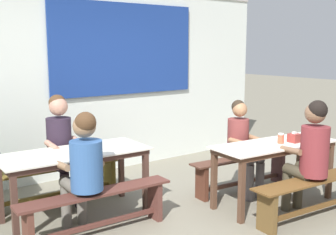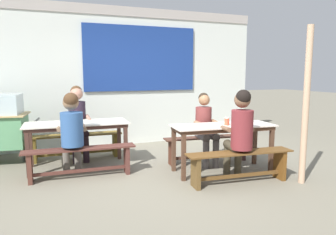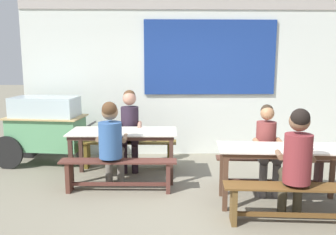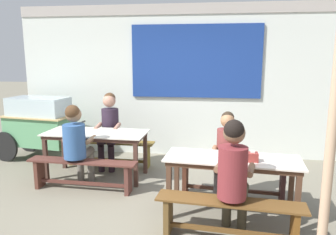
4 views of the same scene
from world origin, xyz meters
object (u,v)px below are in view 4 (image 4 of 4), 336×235
Objects in this scene: bench_far_front at (82,170)px; condiment_jar at (236,154)px; person_center_facing at (109,125)px; dining_table_near at (232,164)px; tissue_box at (253,157)px; person_right_near_table at (226,151)px; person_near_front at (233,171)px; bench_far_back at (109,149)px; wooden_support_post at (330,154)px; person_left_back_turned at (76,140)px; dining_table_far at (96,137)px; food_cart at (39,123)px; bench_near_back at (232,177)px; bench_near_front at (229,215)px.

condiment_jar reaches higher than bench_far_front.
bench_far_front is at bearing -94.54° from person_center_facing.
dining_table_near is 13.01× the size of tissue_box.
bench_far_front is 2.15m from person_right_near_table.
person_center_facing is at bearing 151.58° from person_right_near_table.
person_near_front is at bearing -88.24° from person_right_near_table.
bench_far_back is 12.94× the size of tissue_box.
tissue_box reaches higher than bench_far_back.
wooden_support_post reaches higher than bench_far_back.
person_right_near_table is 1.01m from person_near_front.
person_near_front reaches higher than person_left_back_turned.
dining_table_far is 1.01× the size of bench_far_front.
bench_far_front is 13.38× the size of condiment_jar.
food_cart is 1.86m from person_left_back_turned.
person_near_front is at bearing -33.76° from food_cart.
dining_table_near is 1.30× the size of person_left_back_turned.
bench_near_back is 1.19× the size of person_near_front.
person_right_near_table is 0.67m from tissue_box.
dining_table_far is at bearing 146.26° from wooden_support_post.
wooden_support_post reaches higher than dining_table_far.
tissue_box is at bearing -27.45° from food_cart.
person_right_near_table is at bearing -143.59° from bench_near_back.
person_left_back_turned reaches higher than bench_far_front.
person_right_near_table reaches higher than bench_far_front.
dining_table_far is at bearing 164.24° from person_right_near_table.
bench_far_front is at bearing 154.77° from wooden_support_post.
person_center_facing is at bearing -56.05° from bench_far_back.
bench_near_back is 1.30× the size of person_right_near_table.
person_right_near_table is (2.07, -1.16, 0.39)m from bench_far_back.
wooden_support_post is at bearing -25.60° from person_left_back_turned.
dining_table_far is 0.68m from bench_far_front.
bench_near_front is at bearing -34.62° from food_cart.
bench_far_front is 2.52m from tissue_box.
dining_table_far is 1.05× the size of bench_near_back.
bench_far_front is at bearing 154.47° from person_near_front.
wooden_support_post reaches higher than bench_near_front.
person_right_near_table is (2.11, -0.02, 0.39)m from bench_far_front.
dining_table_far reaches higher than bench_near_back.
person_right_near_table is at bearing -28.42° from person_center_facing.
person_center_facing is (-2.07, 1.59, 0.10)m from dining_table_near.
person_near_front is (3.58, -2.39, 0.07)m from food_cart.
person_near_front is (-0.02, -0.51, 0.10)m from dining_table_near.
tissue_box reaches higher than condiment_jar.
bench_near_front is at bearing -27.10° from bench_far_front.
person_left_back_turned reaches higher than condiment_jar.
bench_near_back is 12.95× the size of condiment_jar.
person_right_near_table is 0.92× the size of person_center_facing.
person_right_near_table reaches higher than dining_table_near.
bench_far_back is 0.96× the size of food_cart.
dining_table_near is at bearing 130.68° from condiment_jar.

